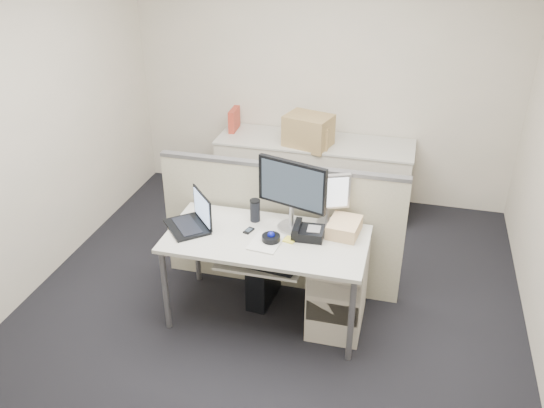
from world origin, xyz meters
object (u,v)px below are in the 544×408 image
(monitor_main, at_px, (292,196))
(laptop, at_px, (186,213))
(desk_phone, at_px, (308,233))
(desk, at_px, (266,245))

(monitor_main, distance_m, laptop, 0.81)
(laptop, height_order, desk_phone, laptop)
(monitor_main, height_order, desk_phone, monitor_main)
(desk, distance_m, laptop, 0.65)
(desk, height_order, monitor_main, monitor_main)
(desk_phone, bearing_deg, monitor_main, 143.43)
(desk_phone, bearing_deg, desk, -167.95)
(laptop, distance_m, desk_phone, 0.93)
(monitor_main, bearing_deg, desk_phone, -16.88)
(monitor_main, distance_m, desk_phone, 0.30)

